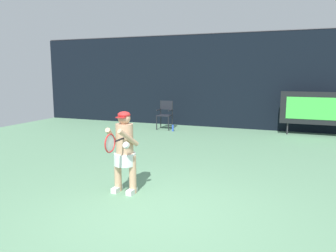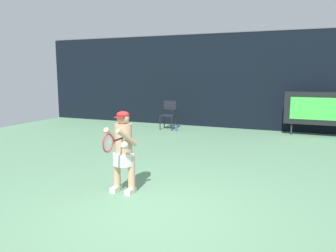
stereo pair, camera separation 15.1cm
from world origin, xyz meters
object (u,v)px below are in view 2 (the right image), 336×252
scoreboard (319,109)px  umpire_chair (169,113)px  water_bottle (176,128)px  tennis_player (123,149)px  tennis_racket (109,143)px

scoreboard → umpire_chair: scoreboard is taller
umpire_chair → water_bottle: bearing=-37.3°
water_bottle → scoreboard: bearing=10.4°
scoreboard → tennis_player: 7.90m
tennis_racket → umpire_chair: bearing=98.7°
scoreboard → tennis_racket: 8.39m
scoreboard → tennis_player: (-3.36, -7.15, -0.15)m
tennis_player → tennis_racket: size_ratio=2.44×
scoreboard → water_bottle: (-4.79, -0.88, -0.82)m
tennis_racket → water_bottle: bearing=96.0°
tennis_racket → tennis_player: bearing=90.2°
scoreboard → umpire_chair: (-5.22, -0.55, -0.33)m
water_bottle → tennis_player: 6.47m
umpire_chair → water_bottle: size_ratio=4.08×
scoreboard → umpire_chair: 5.26m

